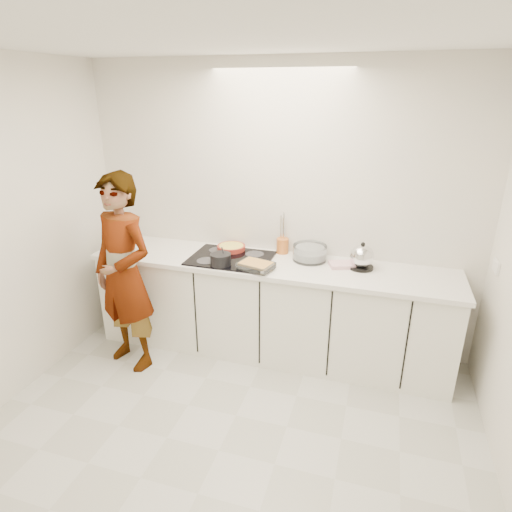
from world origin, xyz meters
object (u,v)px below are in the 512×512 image
(kettle, at_px, (362,257))
(cook, at_px, (124,274))
(tart_dish, at_px, (231,247))
(utensil_crock, at_px, (282,246))
(mixing_bowl, at_px, (310,253))
(hob, at_px, (231,258))
(baking_dish, at_px, (256,265))
(saucepan, at_px, (221,259))

(kettle, xyz_separation_m, cook, (-1.92, -0.62, -0.14))
(tart_dish, relative_size, utensil_crock, 2.18)
(mixing_bowl, distance_m, utensil_crock, 0.29)
(utensil_crock, bearing_deg, cook, -146.76)
(utensil_crock, relative_size, cook, 0.08)
(utensil_crock, bearing_deg, tart_dish, -168.42)
(utensil_crock, xyz_separation_m, cook, (-1.19, -0.78, -0.11))
(kettle, height_order, cook, cook)
(hob, xyz_separation_m, kettle, (1.13, 0.12, 0.09))
(baking_dish, distance_m, cook, 1.13)
(mixing_bowl, height_order, utensil_crock, same)
(baking_dish, xyz_separation_m, utensil_crock, (0.12, 0.46, 0.03))
(mixing_bowl, bearing_deg, cook, -155.26)
(tart_dish, height_order, utensil_crock, utensil_crock)
(tart_dish, relative_size, kettle, 1.19)
(hob, height_order, baking_dish, baking_dish)
(cook, bearing_deg, saucepan, 39.62)
(hob, relative_size, kettle, 2.81)
(tart_dish, distance_m, kettle, 1.20)
(saucepan, relative_size, kettle, 0.90)
(tart_dish, bearing_deg, cook, -136.49)
(saucepan, relative_size, utensil_crock, 1.64)
(kettle, height_order, utensil_crock, kettle)
(saucepan, relative_size, mixing_bowl, 0.68)
(mixing_bowl, relative_size, cook, 0.20)
(hob, distance_m, mixing_bowl, 0.71)
(hob, bearing_deg, baking_dish, -31.56)
(kettle, bearing_deg, cook, -162.24)
(saucepan, xyz_separation_m, baking_dish, (0.31, 0.01, -0.02))
(hob, height_order, kettle, kettle)
(tart_dish, relative_size, cook, 0.18)
(kettle, xyz_separation_m, utensil_crock, (-0.73, 0.17, -0.03))
(saucepan, bearing_deg, baking_dish, 1.24)
(hob, bearing_deg, saucepan, -97.59)
(hob, xyz_separation_m, saucepan, (-0.02, -0.19, 0.06))
(kettle, bearing_deg, saucepan, -165.36)
(saucepan, xyz_separation_m, kettle, (1.16, 0.30, 0.04))
(kettle, bearing_deg, tart_dish, 176.66)
(baking_dish, relative_size, cook, 0.19)
(hob, xyz_separation_m, cook, (-0.79, -0.50, -0.05))
(hob, bearing_deg, mixing_bowl, 14.68)
(hob, relative_size, baking_dish, 2.24)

